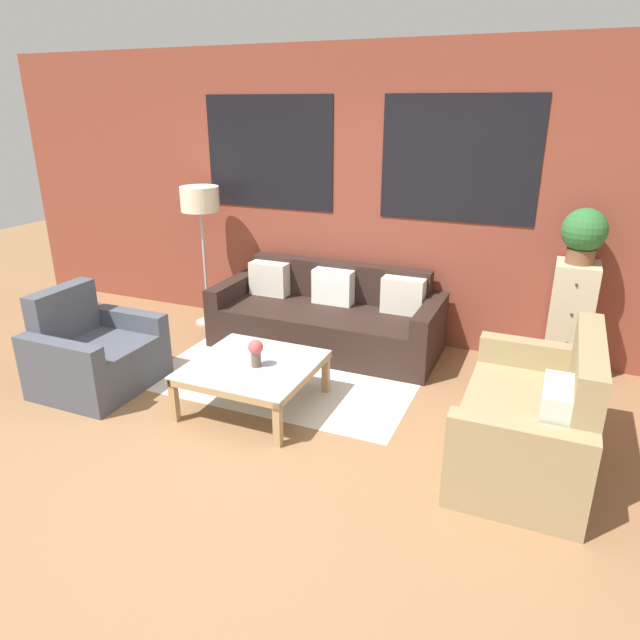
# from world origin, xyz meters

# --- Properties ---
(ground_plane) EXTENTS (16.00, 16.00, 0.00)m
(ground_plane) POSITION_xyz_m (0.00, 0.00, 0.00)
(ground_plane) COLOR #8E6642
(wall_back_brick) EXTENTS (8.40, 0.09, 2.80)m
(wall_back_brick) POSITION_xyz_m (0.00, 2.44, 1.41)
(wall_back_brick) COLOR brown
(wall_back_brick) RESTS_ON ground_plane
(rug) EXTENTS (2.29, 1.47, 0.00)m
(rug) POSITION_xyz_m (-0.20, 1.20, 0.00)
(rug) COLOR silver
(rug) RESTS_ON ground_plane
(couch_dark) EXTENTS (2.20, 0.88, 0.78)m
(couch_dark) POSITION_xyz_m (-0.12, 1.95, 0.28)
(couch_dark) COLOR black
(couch_dark) RESTS_ON ground_plane
(settee_vintage) EXTENTS (0.80, 1.40, 0.92)m
(settee_vintage) POSITION_xyz_m (1.88, 0.65, 0.31)
(settee_vintage) COLOR #99845B
(settee_vintage) RESTS_ON ground_plane
(armchair_corner) EXTENTS (0.80, 0.91, 0.84)m
(armchair_corner) POSITION_xyz_m (-1.60, 0.39, 0.28)
(armchair_corner) COLOR #474C56
(armchair_corner) RESTS_ON ground_plane
(coffee_table) EXTENTS (0.95, 0.95, 0.37)m
(coffee_table) POSITION_xyz_m (-0.20, 0.61, 0.32)
(coffee_table) COLOR silver
(coffee_table) RESTS_ON ground_plane
(floor_lamp) EXTENTS (0.40, 0.40, 1.48)m
(floor_lamp) POSITION_xyz_m (-1.56, 2.03, 1.29)
(floor_lamp) COLOR #B2B2B7
(floor_lamp) RESTS_ON ground_plane
(drawer_cabinet) EXTENTS (0.35, 0.41, 1.03)m
(drawer_cabinet) POSITION_xyz_m (2.05, 2.17, 0.51)
(drawer_cabinet) COLOR #C6B793
(drawer_cabinet) RESTS_ON ground_plane
(potted_plant) EXTENTS (0.36, 0.36, 0.46)m
(potted_plant) POSITION_xyz_m (2.05, 2.17, 1.28)
(potted_plant) COLOR brown
(potted_plant) RESTS_ON drawer_cabinet
(flower_vase) EXTENTS (0.12, 0.12, 0.22)m
(flower_vase) POSITION_xyz_m (-0.14, 0.57, 0.50)
(flower_vase) COLOR brown
(flower_vase) RESTS_ON coffee_table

